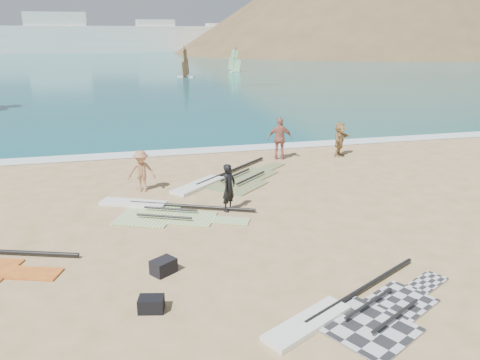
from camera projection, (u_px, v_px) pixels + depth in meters
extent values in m
plane|color=tan|center=(229.00, 266.00, 11.98)|extent=(300.00, 300.00, 0.00)
cube|color=#0D535F|center=(126.00, 55.00, 134.10)|extent=(300.00, 240.00, 0.06)
cube|color=white|center=(174.00, 153.00, 23.36)|extent=(300.00, 1.20, 0.04)
cube|color=white|center=(58.00, 39.00, 144.87)|extent=(160.00, 8.00, 8.00)
cube|color=white|center=(57.00, 33.00, 144.27)|extent=(18.00, 7.00, 12.00)
cube|color=white|center=(156.00, 36.00, 151.59)|extent=(12.00, 7.00, 10.00)
cube|color=white|center=(231.00, 37.00, 157.59)|extent=(16.00, 7.00, 9.00)
cube|color=white|center=(287.00, 34.00, 161.98)|extent=(10.00, 7.00, 11.00)
cone|color=brown|center=(394.00, 52.00, 152.15)|extent=(143.00, 143.00, 45.00)
cone|color=brown|center=(465.00, 50.00, 169.59)|extent=(70.00, 70.00, 28.00)
cube|color=#28282A|center=(365.00, 327.00, 9.46)|extent=(2.28, 2.35, 0.04)
cube|color=#28282A|center=(402.00, 301.00, 10.38)|extent=(1.66, 1.63, 0.04)
cube|color=#28282A|center=(427.00, 283.00, 11.13)|extent=(1.21, 0.98, 0.04)
cylinder|color=black|center=(364.00, 288.00, 10.76)|extent=(3.71, 2.03, 0.10)
cylinder|color=black|center=(369.00, 303.00, 10.05)|extent=(1.55, 0.87, 0.07)
cylinder|color=black|center=(396.00, 315.00, 9.60)|extent=(1.55, 0.87, 0.07)
cube|color=white|center=(308.00, 323.00, 9.50)|extent=(2.19, 1.53, 0.12)
cube|color=#82C530|center=(148.00, 215.00, 15.28)|extent=(2.35, 2.45, 0.04)
cube|color=#82C530|center=(193.00, 218.00, 15.03)|extent=(1.73, 1.68, 0.04)
cube|color=#82C530|center=(231.00, 221.00, 14.82)|extent=(1.28, 0.99, 0.04)
cylinder|color=black|center=(192.00, 206.00, 15.86)|extent=(4.05, 1.91, 0.11)
cylinder|color=black|center=(171.00, 209.00, 15.44)|extent=(1.69, 0.82, 0.08)
cylinder|color=black|center=(164.00, 216.00, 14.82)|extent=(1.69, 0.82, 0.08)
cube|color=white|center=(133.00, 203.00, 16.22)|extent=(2.35, 1.51, 0.12)
cube|color=orange|center=(233.00, 184.00, 18.43)|extent=(2.87, 2.88, 0.04)
cube|color=orange|center=(255.00, 174.00, 19.79)|extent=(2.05, 2.04, 0.04)
cube|color=orange|center=(272.00, 166.00, 20.90)|extent=(1.38, 1.34, 0.04)
cylinder|color=black|center=(232.00, 170.00, 20.02)|extent=(3.72, 3.40, 0.12)
cylinder|color=black|center=(235.00, 175.00, 19.18)|extent=(1.56, 1.43, 0.09)
cylinder|color=black|center=(251.00, 178.00, 18.79)|extent=(1.56, 1.43, 0.09)
cube|color=white|center=(198.00, 185.00, 18.16)|extent=(2.37, 2.24, 0.12)
cube|color=#C24022|center=(35.00, 274.00, 11.56)|extent=(1.38, 1.01, 0.04)
cube|color=black|center=(163.00, 266.00, 11.57)|extent=(0.72, 0.68, 0.37)
cube|color=black|center=(151.00, 304.00, 10.00)|extent=(0.61, 0.49, 0.32)
imported|color=black|center=(229.00, 188.00, 15.51)|extent=(0.69, 0.69, 1.62)
imported|color=#AF7450|center=(141.00, 171.00, 17.45)|extent=(1.09, 0.71, 1.58)
imported|color=#B36A58|center=(280.00, 139.00, 21.90)|extent=(1.26, 0.81, 1.99)
imported|color=tan|center=(340.00, 139.00, 22.55)|extent=(1.46, 1.42, 1.67)
cube|color=white|center=(186.00, 77.00, 64.00)|extent=(2.35, 1.65, 0.13)
cube|color=red|center=(186.00, 68.00, 63.66)|extent=(1.35, 2.52, 2.50)
cube|color=red|center=(185.00, 55.00, 63.15)|extent=(0.78, 1.43, 1.74)
cylinder|color=black|center=(185.00, 61.00, 63.38)|extent=(0.45, 0.75, 3.97)
cube|color=white|center=(235.00, 71.00, 73.00)|extent=(1.93, 1.82, 0.12)
cube|color=green|center=(235.00, 65.00, 72.70)|extent=(1.74, 1.91, 2.25)
cube|color=green|center=(235.00, 55.00, 72.24)|extent=(1.00, 1.09, 1.56)
cylinder|color=black|center=(235.00, 59.00, 72.45)|extent=(0.54, 0.58, 3.56)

